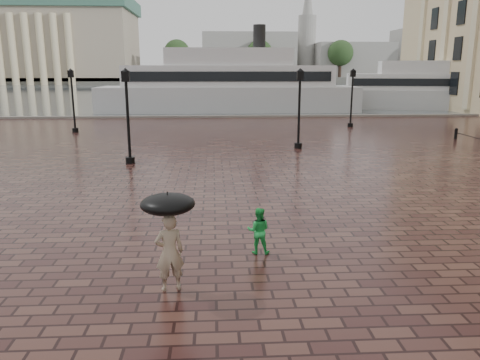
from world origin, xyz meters
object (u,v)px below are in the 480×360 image
object	(u,v)px
child_pedestrian	(259,231)
ferry_far	(427,89)
ferry_near	(229,86)
street_lamps	(220,104)
adult_pedestrian	(169,252)

from	to	relation	value
child_pedestrian	ferry_far	bearing A→B (deg)	-110.59
child_pedestrian	ferry_near	bearing A→B (deg)	-82.48
street_lamps	child_pedestrian	distance (m)	19.37
ferry_far	adult_pedestrian	bearing A→B (deg)	-106.69
ferry_far	child_pedestrian	bearing A→B (deg)	-105.75
adult_pedestrian	ferry_far	xyz separation A→B (m)	(25.63, 44.48, 1.40)
child_pedestrian	ferry_far	xyz separation A→B (m)	(23.61, 42.59, 1.64)
street_lamps	adult_pedestrian	bearing A→B (deg)	-93.67
child_pedestrian	ferry_far	size ratio (longest dim) A/B	0.05
street_lamps	ferry_near	bearing A→B (deg)	86.53
adult_pedestrian	ferry_near	xyz separation A→B (m)	(2.65, 42.57, 1.90)
street_lamps	ferry_far	bearing A→B (deg)	43.84
street_lamps	child_pedestrian	world-z (taller)	street_lamps
street_lamps	ferry_far	xyz separation A→B (m)	(24.27, 23.31, -0.10)
child_pedestrian	ferry_near	distance (m)	40.74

